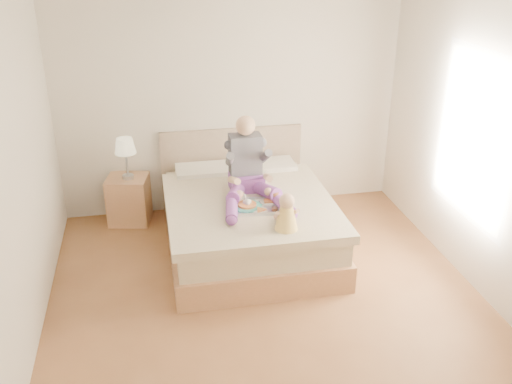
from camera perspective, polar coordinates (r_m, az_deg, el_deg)
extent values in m
cube|color=brown|center=(5.39, 1.16, -10.79)|extent=(4.00, 4.20, 0.01)
cube|color=beige|center=(6.70, -2.59, 9.28)|extent=(4.00, 0.02, 2.70)
cube|color=beige|center=(2.98, 10.17, -12.56)|extent=(4.00, 0.02, 2.70)
cube|color=beige|center=(4.76, -22.96, 0.65)|extent=(0.02, 4.20, 2.70)
cube|color=beige|center=(5.50, 22.16, 3.94)|extent=(0.02, 4.20, 2.70)
cube|color=white|center=(5.63, 21.06, 5.14)|extent=(0.02, 1.30, 1.60)
cube|color=beige|center=(5.63, 21.01, 5.14)|extent=(0.01, 1.18, 1.48)
cube|color=#A2724B|center=(6.16, -0.83, -4.33)|extent=(1.68, 2.13, 0.28)
cube|color=beige|center=(6.04, -0.85, -2.18)|extent=(1.60, 2.05, 0.24)
cube|color=beige|center=(5.83, -0.59, -1.39)|extent=(1.70, 1.80, 0.09)
cube|color=white|center=(6.58, -5.28, 1.90)|extent=(0.62, 0.40, 0.14)
cube|color=white|center=(6.69, 1.20, 2.40)|extent=(0.62, 0.40, 0.14)
cube|color=#86715C|center=(6.96, -2.45, 2.50)|extent=(1.70, 0.08, 1.00)
cube|color=#A2724B|center=(6.80, -12.59, -0.72)|extent=(0.52, 0.48, 0.56)
cylinder|color=silver|center=(6.65, -12.67, 1.50)|extent=(0.13, 0.13, 0.04)
cylinder|color=silver|center=(6.59, -12.80, 2.74)|extent=(0.03, 0.03, 0.27)
cone|color=#F8F1C2|center=(6.51, -12.97, 4.53)|extent=(0.24, 0.24, 0.17)
cube|color=#7A3B93|center=(6.07, -0.96, 1.02)|extent=(0.36, 0.28, 0.17)
cube|color=#3F3E47|center=(6.01, -1.09, 3.73)|extent=(0.34, 0.21, 0.44)
sphere|color=#D8AB87|center=(5.87, -1.06, 6.67)|extent=(0.20, 0.20, 0.20)
cylinder|color=#7A3B93|center=(5.85, -1.96, -0.04)|extent=(0.29, 0.50, 0.20)
cylinder|color=#7A3B93|center=(5.52, -2.45, -1.76)|extent=(0.18, 0.44, 0.11)
sphere|color=#7A3B93|center=(5.34, -2.47, -2.84)|extent=(0.10, 0.10, 0.10)
cylinder|color=#3F3E47|center=(5.85, -2.62, 3.32)|extent=(0.11, 0.28, 0.23)
cylinder|color=#D8AB87|center=(5.76, -2.21, 1.16)|extent=(0.10, 0.29, 0.15)
sphere|color=#D8AB87|center=(5.68, -1.67, -0.22)|extent=(0.08, 0.08, 0.08)
cylinder|color=#7A3B93|center=(5.90, 0.86, 0.21)|extent=(0.30, 0.50, 0.20)
cylinder|color=#7A3B93|center=(5.62, 2.76, -1.27)|extent=(0.19, 0.44, 0.11)
sphere|color=#7A3B93|center=(5.46, 3.67, -2.24)|extent=(0.10, 0.10, 0.10)
cylinder|color=#3F3E47|center=(5.92, 0.91, 3.59)|extent=(0.12, 0.28, 0.23)
cylinder|color=#D8AB87|center=(5.82, 1.20, 1.45)|extent=(0.09, 0.29, 0.15)
sphere|color=#D8AB87|center=(5.73, 1.23, 0.04)|extent=(0.08, 0.08, 0.08)
cube|color=silver|center=(5.68, 0.10, -1.55)|extent=(0.50, 0.41, 0.01)
cylinder|color=teal|center=(5.68, -0.89, -1.43)|extent=(0.28, 0.28, 0.02)
cylinder|color=#BF763F|center=(5.67, -0.89, -1.27)|extent=(0.19, 0.19, 0.02)
cylinder|color=white|center=(5.77, -1.59, -0.54)|extent=(0.08, 0.08, 0.10)
torus|color=white|center=(5.77, -1.10, -0.50)|extent=(0.02, 0.07, 0.06)
cylinder|color=#906246|center=(5.75, -1.59, -0.13)|extent=(0.07, 0.07, 0.01)
cylinder|color=white|center=(5.76, 1.24, -1.04)|extent=(0.15, 0.15, 0.01)
cube|color=#BF763F|center=(5.75, 1.24, -0.90)|extent=(0.09, 0.08, 0.02)
cylinder|color=white|center=(5.58, 0.44, -1.92)|extent=(0.15, 0.15, 0.01)
ellipsoid|color=red|center=(5.57, 0.67, -1.81)|extent=(0.04, 0.03, 0.01)
cylinder|color=white|center=(5.73, 1.93, -0.57)|extent=(0.07, 0.07, 0.12)
cylinder|color=orange|center=(5.73, 1.93, -0.59)|extent=(0.07, 0.07, 0.12)
cylinder|color=white|center=(5.59, 1.86, -1.71)|extent=(0.07, 0.07, 0.04)
cylinder|color=#441909|center=(5.59, 1.86, -1.72)|extent=(0.06, 0.06, 0.03)
cone|color=#F3C24C|center=(5.25, 3.06, -2.58)|extent=(0.21, 0.21, 0.23)
sphere|color=#D8AB87|center=(5.18, 3.10, -0.91)|extent=(0.14, 0.14, 0.14)
cylinder|color=#D8AB87|center=(5.37, 2.29, -2.85)|extent=(0.06, 0.17, 0.06)
sphere|color=#D8AB87|center=(5.43, 2.00, -2.47)|extent=(0.05, 0.05, 0.05)
cylinder|color=#D8AB87|center=(5.22, 2.15, -2.21)|extent=(0.06, 0.12, 0.10)
cylinder|color=#D8AB87|center=(5.39, 3.11, -2.74)|extent=(0.08, 0.17, 0.06)
sphere|color=#D8AB87|center=(5.46, 2.90, -2.36)|extent=(0.05, 0.05, 0.05)
cylinder|color=#D8AB87|center=(5.26, 3.92, -2.00)|extent=(0.07, 0.12, 0.10)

